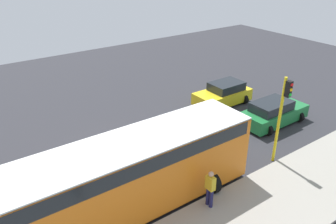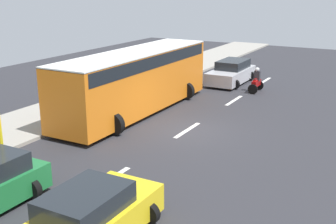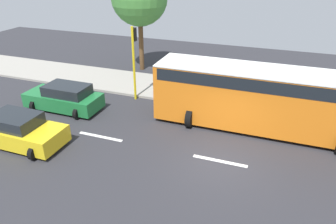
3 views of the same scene
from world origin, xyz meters
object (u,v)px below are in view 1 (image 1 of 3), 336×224
Objects in this scene: car_yellow_cab at (223,94)px; city_bus at (127,173)px; car_green at (273,113)px; pedestrian_by_tree at (210,188)px; traffic_light_corner at (283,109)px.

car_yellow_cab is 11.88m from city_bus.
city_bus is at bearing -81.78° from car_green.
city_bus is 3.39m from pedestrian_by_tree.
car_green is at bearing 112.64° from pedestrian_by_tree.
traffic_light_corner is at bearing 97.36° from pedestrian_by_tree.
pedestrian_by_tree is at bearing -46.69° from car_yellow_cab.
traffic_light_corner reaches higher than city_bus.
car_yellow_cab is 0.90× the size of car_green.
city_bus is 7.89m from traffic_light_corner.
car_green is 0.40× the size of city_bus.
car_yellow_cab is at bearing 157.45° from traffic_light_corner.
traffic_light_corner is at bearing -22.55° from car_yellow_cab.
city_bus is (1.58, -10.95, 1.13)m from car_green.
pedestrian_by_tree is 0.38× the size of traffic_light_corner.
city_bus is at bearing -124.05° from pedestrian_by_tree.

